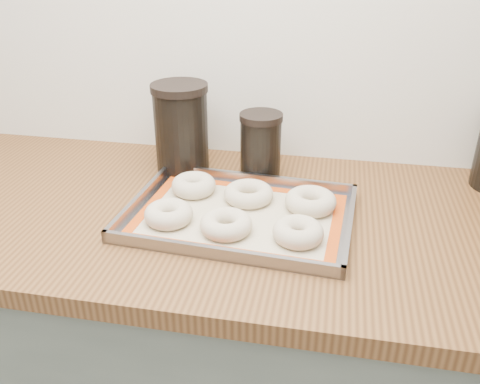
% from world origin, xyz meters
% --- Properties ---
extents(cabinet, '(3.00, 0.65, 0.86)m').
position_xyz_m(cabinet, '(0.00, 1.68, 0.43)').
color(cabinet, slate).
rests_on(cabinet, floor).
extents(countertop, '(3.06, 0.68, 0.04)m').
position_xyz_m(countertop, '(0.00, 1.68, 0.88)').
color(countertop, brown).
rests_on(countertop, cabinet).
extents(baking_tray, '(0.48, 0.36, 0.03)m').
position_xyz_m(baking_tray, '(-0.21, 1.65, 0.91)').
color(baking_tray, gray).
rests_on(baking_tray, countertop).
extents(baking_mat, '(0.44, 0.32, 0.00)m').
position_xyz_m(baking_mat, '(-0.21, 1.65, 0.90)').
color(baking_mat, '#C6B793').
rests_on(baking_mat, baking_tray).
extents(bagel_front_left, '(0.12, 0.12, 0.04)m').
position_xyz_m(bagel_front_left, '(-0.35, 1.59, 0.92)').
color(bagel_front_left, beige).
rests_on(bagel_front_left, baking_mat).
extents(bagel_front_mid, '(0.14, 0.14, 0.04)m').
position_xyz_m(bagel_front_mid, '(-0.22, 1.58, 0.92)').
color(bagel_front_mid, beige).
rests_on(bagel_front_mid, baking_mat).
extents(bagel_front_right, '(0.12, 0.12, 0.04)m').
position_xyz_m(bagel_front_right, '(-0.08, 1.58, 0.92)').
color(bagel_front_right, beige).
rests_on(bagel_front_right, baking_mat).
extents(bagel_back_left, '(0.10, 0.10, 0.04)m').
position_xyz_m(bagel_back_left, '(-0.33, 1.73, 0.92)').
color(bagel_back_left, beige).
rests_on(bagel_back_left, baking_mat).
extents(bagel_back_mid, '(0.14, 0.14, 0.03)m').
position_xyz_m(bagel_back_mid, '(-0.20, 1.72, 0.92)').
color(bagel_back_mid, beige).
rests_on(bagel_back_mid, baking_mat).
extents(bagel_back_right, '(0.14, 0.14, 0.04)m').
position_xyz_m(bagel_back_right, '(-0.07, 1.70, 0.92)').
color(bagel_back_right, beige).
rests_on(bagel_back_right, baking_mat).
extents(canister_left, '(0.14, 0.14, 0.22)m').
position_xyz_m(canister_left, '(-0.40, 1.86, 1.01)').
color(canister_left, black).
rests_on(canister_left, countertop).
extents(canister_mid, '(0.10, 0.10, 0.16)m').
position_xyz_m(canister_mid, '(-0.20, 1.86, 0.98)').
color(canister_mid, black).
rests_on(canister_mid, countertop).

